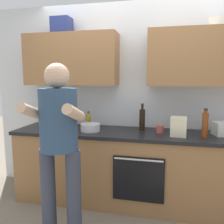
{
  "coord_description": "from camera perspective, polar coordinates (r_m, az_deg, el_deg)",
  "views": [
    {
      "loc": [
        0.4,
        -2.72,
        1.54
      ],
      "look_at": [
        -0.19,
        -0.1,
        1.15
      ],
      "focal_mm": 37.46,
      "sensor_mm": 36.0,
      "label": 1
    }
  ],
  "objects": [
    {
      "name": "mixing_bowl",
      "position": [
        2.86,
        -5.31,
        -3.75
      ],
      "size": [
        0.23,
        0.23,
        0.09
      ],
      "primitive_type": "cylinder",
      "color": "silver",
      "rests_on": "counter"
    },
    {
      "name": "grocery_bag_rice",
      "position": [
        2.69,
        15.94,
        -3.45
      ],
      "size": [
        0.18,
        0.16,
        0.22
      ],
      "primitive_type": "cube",
      "rotation": [
        0.0,
        0.0,
        -0.1
      ],
      "color": "beige",
      "rests_on": "counter"
    },
    {
      "name": "person_standing",
      "position": [
        2.19,
        -12.85,
        -6.46
      ],
      "size": [
        0.49,
        0.45,
        1.67
      ],
      "color": "#383D4C",
      "rests_on": "ground"
    },
    {
      "name": "grocery_bag_produce",
      "position": [
        2.92,
        25.62,
        -3.72
      ],
      "size": [
        0.25,
        0.23,
        0.15
      ],
      "primitive_type": "cube",
      "rotation": [
        0.0,
        0.0,
        0.23
      ],
      "color": "silver",
      "rests_on": "counter"
    },
    {
      "name": "bottle_soda",
      "position": [
        2.87,
        -13.19,
        -3.03
      ],
      "size": [
        0.07,
        0.07,
        0.22
      ],
      "color": "#198C33",
      "rests_on": "counter"
    },
    {
      "name": "bottle_soy",
      "position": [
        2.9,
        7.37,
        -1.77
      ],
      "size": [
        0.07,
        0.07,
        0.33
      ],
      "color": "black",
      "rests_on": "counter"
    },
    {
      "name": "ground_plane",
      "position": [
        3.15,
        4.09,
        -21.02
      ],
      "size": [
        12.0,
        12.0,
        0.0
      ],
      "primitive_type": "plane",
      "color": "#756B5B"
    },
    {
      "name": "potted_herb",
      "position": [
        3.22,
        -13.13,
        -0.26
      ],
      "size": [
        0.18,
        0.18,
        0.29
      ],
      "color": "#9E6647",
      "rests_on": "counter"
    },
    {
      "name": "back_wall_unit",
      "position": [
        3.02,
        5.13,
        7.47
      ],
      "size": [
        4.0,
        0.38,
        2.5
      ],
      "color": "silver",
      "rests_on": "ground"
    },
    {
      "name": "cup_ceramic",
      "position": [
        2.82,
        11.64,
        -4.07
      ],
      "size": [
        0.09,
        0.09,
        0.09
      ],
      "primitive_type": "cylinder",
      "color": "#BF4C47",
      "rests_on": "counter"
    },
    {
      "name": "bottle_vinegar",
      "position": [
        2.73,
        21.75,
        -2.83
      ],
      "size": [
        0.07,
        0.07,
        0.32
      ],
      "color": "brown",
      "rests_on": "counter"
    },
    {
      "name": "bottle_oil",
      "position": [
        3.06,
        -5.73,
        -2.13
      ],
      "size": [
        0.06,
        0.06,
        0.21
      ],
      "color": "olive",
      "rests_on": "counter"
    },
    {
      "name": "counter",
      "position": [
        2.95,
        4.19,
        -13.37
      ],
      "size": [
        2.84,
        0.67,
        0.9
      ],
      "color": "olive",
      "rests_on": "ground"
    }
  ]
}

